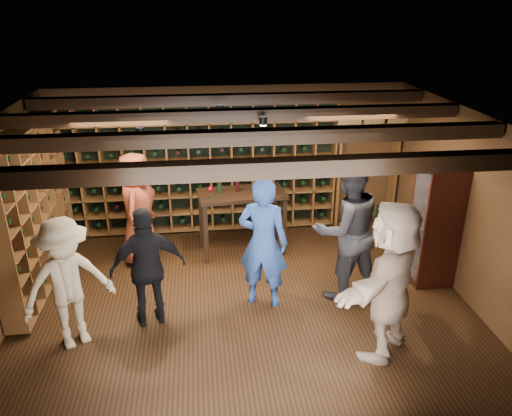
{
  "coord_description": "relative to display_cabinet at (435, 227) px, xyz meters",
  "views": [
    {
      "loc": [
        -0.53,
        -5.81,
        3.83
      ],
      "look_at": [
        0.18,
        0.2,
        1.27
      ],
      "focal_mm": 35.0,
      "sensor_mm": 36.0,
      "label": 1
    }
  ],
  "objects": [
    {
      "name": "ground",
      "position": [
        -2.71,
        -0.2,
        -0.86
      ],
      "size": [
        6.0,
        6.0,
        0.0
      ],
      "primitive_type": "plane",
      "color": "black",
      "rests_on": "ground"
    },
    {
      "name": "room_shell",
      "position": [
        -2.71,
        -0.15,
        1.56
      ],
      "size": [
        6.0,
        6.0,
        6.0
      ],
      "color": "#4C311A",
      "rests_on": "ground"
    },
    {
      "name": "wine_rack_back",
      "position": [
        -3.24,
        2.13,
        0.29
      ],
      "size": [
        4.65,
        0.3,
        2.2
      ],
      "color": "brown",
      "rests_on": "ground"
    },
    {
      "name": "wine_rack_left",
      "position": [
        -5.54,
        0.62,
        0.29
      ],
      "size": [
        0.3,
        2.65,
        2.2
      ],
      "color": "brown",
      "rests_on": "ground"
    },
    {
      "name": "crate_shelf",
      "position": [
        -0.31,
        2.12,
        0.71
      ],
      "size": [
        1.2,
        0.32,
        2.07
      ],
      "color": "brown",
      "rests_on": "ground"
    },
    {
      "name": "display_cabinet",
      "position": [
        0.0,
        0.0,
        0.0
      ],
      "size": [
        0.55,
        0.5,
        1.75
      ],
      "color": "black",
      "rests_on": "ground"
    },
    {
      "name": "man_blue_shirt",
      "position": [
        -2.47,
        -0.29,
        0.04
      ],
      "size": [
        0.76,
        0.63,
        1.8
      ],
      "primitive_type": "imported",
      "rotation": [
        0.0,
        0.0,
        2.79
      ],
      "color": "navy",
      "rests_on": "ground"
    },
    {
      "name": "man_grey_suit",
      "position": [
        -1.35,
        -0.22,
        0.14
      ],
      "size": [
        1.11,
        0.94,
        1.99
      ],
      "primitive_type": "imported",
      "rotation": [
        0.0,
        0.0,
        3.36
      ],
      "color": "black",
      "rests_on": "ground"
    },
    {
      "name": "guest_red_floral",
      "position": [
        -4.21,
        1.1,
        0.02
      ],
      "size": [
        0.69,
        0.94,
        1.76
      ],
      "primitive_type": "imported",
      "rotation": [
        0.0,
        0.0,
        1.41
      ],
      "color": "maroon",
      "rests_on": "ground"
    },
    {
      "name": "guest_woman_black",
      "position": [
        -3.93,
        -0.56,
        -0.07
      ],
      "size": [
        0.98,
        0.57,
        1.57
      ],
      "primitive_type": "imported",
      "rotation": [
        0.0,
        0.0,
        3.36
      ],
      "color": "black",
      "rests_on": "ground"
    },
    {
      "name": "guest_khaki",
      "position": [
        -4.81,
        -0.88,
        -0.04
      ],
      "size": [
        1.21,
        1.04,
        1.63
      ],
      "primitive_type": "imported",
      "rotation": [
        0.0,
        0.0,
        0.51
      ],
      "color": "#9B8A6B",
      "rests_on": "ground"
    },
    {
      "name": "guest_beige",
      "position": [
        -1.2,
        -1.44,
        0.08
      ],
      "size": [
        1.6,
        1.65,
        1.88
      ],
      "primitive_type": "imported",
      "rotation": [
        0.0,
        0.0,
        3.96
      ],
      "color": "tan",
      "rests_on": "ground"
    },
    {
      "name": "tasting_table",
      "position": [
        -2.61,
        1.24,
        0.03
      ],
      "size": [
        1.42,
        0.81,
        1.3
      ],
      "rotation": [
        0.0,
        0.0,
        0.1
      ],
      "color": "black",
      "rests_on": "ground"
    }
  ]
}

